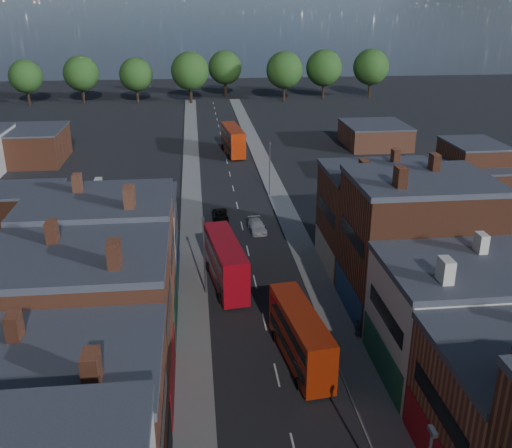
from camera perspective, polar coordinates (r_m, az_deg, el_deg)
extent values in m
cube|color=gray|center=(75.98, -6.43, 0.21)|extent=(3.00, 200.00, 0.12)
cube|color=gray|center=(76.95, 3.28, 0.59)|extent=(3.00, 200.00, 0.12)
cube|color=slate|center=(30.51, 17.24, -19.19)|extent=(0.25, 0.70, 0.25)
cylinder|color=slate|center=(56.01, -5.18, -3.34)|extent=(0.16, 0.16, 8.00)
cube|color=slate|center=(54.46, -5.32, 0.48)|extent=(0.25, 0.70, 0.25)
cylinder|color=slate|center=(84.91, 1.38, 5.44)|extent=(0.16, 0.16, 8.00)
cube|color=slate|center=(83.89, 1.40, 8.06)|extent=(0.25, 0.70, 0.25)
cube|color=red|center=(58.19, -3.06, -3.79)|extent=(4.04, 11.54, 4.52)
cube|color=black|center=(58.57, -3.05, -4.56)|extent=(3.98, 10.65, 0.92)
cube|color=black|center=(57.74, -3.08, -2.82)|extent=(3.98, 10.65, 0.92)
cylinder|color=black|center=(55.78, -3.61, -7.42)|extent=(0.44, 1.06, 1.03)
cylinder|color=black|center=(56.21, -1.02, -7.13)|extent=(0.44, 1.06, 1.03)
cylinder|color=black|center=(62.13, -4.83, -4.28)|extent=(0.44, 1.06, 1.03)
cylinder|color=black|center=(62.52, -2.50, -4.05)|extent=(0.44, 1.06, 1.03)
cube|color=#AB2509|center=(46.55, 4.47, -11.05)|extent=(3.70, 10.73, 4.21)
cube|color=black|center=(46.99, 4.44, -11.89)|extent=(3.66, 9.90, 0.86)
cube|color=black|center=(46.02, 4.50, -10.00)|extent=(3.66, 9.90, 0.86)
cylinder|color=black|center=(44.73, 4.24, -15.62)|extent=(0.41, 0.98, 0.96)
cylinder|color=black|center=(45.40, 7.22, -15.12)|extent=(0.41, 0.98, 0.96)
cylinder|color=black|center=(50.02, 1.88, -11.13)|extent=(0.41, 0.98, 0.96)
cylinder|color=black|center=(50.62, 4.54, -10.76)|extent=(0.41, 0.98, 0.96)
cube|color=#A22407|center=(109.39, -2.34, 8.42)|extent=(3.97, 12.21, 4.79)
cube|color=black|center=(109.61, -2.33, 7.94)|extent=(3.93, 11.26, 0.98)
cube|color=black|center=(109.14, -2.34, 9.00)|extent=(3.93, 11.26, 0.98)
cylinder|color=black|center=(106.03, -2.68, 6.75)|extent=(0.44, 1.12, 1.09)
cylinder|color=black|center=(106.50, -1.23, 6.83)|extent=(0.44, 1.12, 1.09)
cylinder|color=black|center=(113.38, -3.35, 7.70)|extent=(0.44, 1.12, 1.09)
cylinder|color=black|center=(113.81, -1.98, 7.78)|extent=(0.44, 1.12, 1.09)
imported|color=black|center=(76.52, -3.57, 0.90)|extent=(2.04, 4.35, 1.20)
imported|color=silver|center=(72.39, 0.10, -0.22)|extent=(2.26, 4.81, 1.36)
imported|color=#5B584E|center=(51.01, 10.09, -10.21)|extent=(0.61, 1.00, 1.59)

